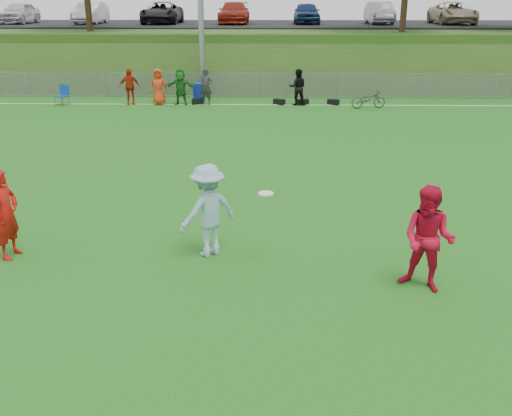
{
  "coord_description": "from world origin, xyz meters",
  "views": [
    {
      "loc": [
        0.54,
        -9.5,
        4.95
      ],
      "look_at": [
        0.29,
        0.5,
        1.21
      ],
      "focal_mm": 40.0,
      "sensor_mm": 36.0,
      "label": 1
    }
  ],
  "objects_px": {
    "recycling_bin": "(199,92)",
    "frisbee": "(266,194)",
    "player_red_center": "(428,239)",
    "bicycle": "(368,99)",
    "player_blue": "(208,211)",
    "player_red_left": "(6,214)"
  },
  "relations": [
    {
      "from": "player_red_left",
      "to": "bicycle",
      "type": "bearing_deg",
      "value": -21.46
    },
    {
      "from": "player_blue",
      "to": "bicycle",
      "type": "distance_m",
      "value": 17.19
    },
    {
      "from": "player_red_left",
      "to": "recycling_bin",
      "type": "xyz_separation_m",
      "value": [
        1.64,
        18.07,
        -0.47
      ]
    },
    {
      "from": "player_red_center",
      "to": "frisbee",
      "type": "distance_m",
      "value": 3.06
    },
    {
      "from": "player_red_left",
      "to": "bicycle",
      "type": "xyz_separation_m",
      "value": [
        9.76,
        16.37,
        -0.49
      ]
    },
    {
      "from": "player_red_center",
      "to": "player_blue",
      "type": "height_order",
      "value": "player_red_center"
    },
    {
      "from": "recycling_bin",
      "to": "player_red_center",
      "type": "bearing_deg",
      "value": -71.8
    },
    {
      "from": "player_red_center",
      "to": "recycling_bin",
      "type": "height_order",
      "value": "player_red_center"
    },
    {
      "from": "player_blue",
      "to": "recycling_bin",
      "type": "distance_m",
      "value": 18.04
    },
    {
      "from": "frisbee",
      "to": "bicycle",
      "type": "distance_m",
      "value": 17.18
    },
    {
      "from": "frisbee",
      "to": "player_red_center",
      "type": "bearing_deg",
      "value": -19.6
    },
    {
      "from": "frisbee",
      "to": "bicycle",
      "type": "relative_size",
      "value": 0.18
    },
    {
      "from": "player_red_left",
      "to": "frisbee",
      "type": "distance_m",
      "value": 5.15
    },
    {
      "from": "player_red_center",
      "to": "recycling_bin",
      "type": "xyz_separation_m",
      "value": [
        -6.32,
        19.23,
        -0.52
      ]
    },
    {
      "from": "player_red_center",
      "to": "frisbee",
      "type": "xyz_separation_m",
      "value": [
        -2.85,
        1.01,
        0.47
      ]
    },
    {
      "from": "frisbee",
      "to": "recycling_bin",
      "type": "relative_size",
      "value": 0.34
    },
    {
      "from": "player_blue",
      "to": "recycling_bin",
      "type": "relative_size",
      "value": 2.13
    },
    {
      "from": "frisbee",
      "to": "bicycle",
      "type": "xyz_separation_m",
      "value": [
        4.64,
        16.51,
        -1.01
      ]
    },
    {
      "from": "player_red_center",
      "to": "player_blue",
      "type": "xyz_separation_m",
      "value": [
        -3.99,
        1.35,
        -0.01
      ]
    },
    {
      "from": "frisbee",
      "to": "player_blue",
      "type": "bearing_deg",
      "value": 163.52
    },
    {
      "from": "recycling_bin",
      "to": "frisbee",
      "type": "bearing_deg",
      "value": -79.2
    },
    {
      "from": "bicycle",
      "to": "player_red_center",
      "type": "bearing_deg",
      "value": 163.99
    }
  ]
}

